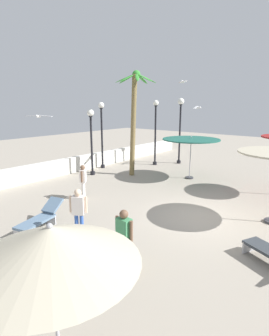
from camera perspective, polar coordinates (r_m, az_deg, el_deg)
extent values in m
plane|color=#9E9384|center=(10.68, 13.76, -9.88)|extent=(56.00, 56.00, 0.00)
cube|color=silver|center=(16.51, -16.36, -0.13)|extent=(25.20, 0.30, 0.94)
cylinder|color=#A5A5AD|center=(4.37, -15.64, -30.39)|extent=(0.05, 0.05, 2.25)
cone|color=#B7AD93|center=(3.61, -16.96, -14.96)|extent=(2.23, 2.23, 0.48)
sphere|color=#99999E|center=(3.50, -17.23, -11.47)|extent=(0.08, 0.08, 0.08)
cylinder|color=#333338|center=(15.86, 11.30, -1.97)|extent=(0.45, 0.45, 0.08)
cylinder|color=#A5A5AD|center=(15.62, 11.48, 1.85)|extent=(0.05, 0.05, 2.23)
cylinder|color=#1E594C|center=(15.45, 11.66, 5.84)|extent=(3.12, 3.12, 0.06)
sphere|color=#99999E|center=(15.43, 11.69, 6.31)|extent=(0.08, 0.08, 0.08)
cylinder|color=olive|center=(15.93, -0.27, 8.65)|extent=(0.57, 0.29, 5.72)
sphere|color=#358D31|center=(16.18, 0.39, 18.85)|extent=(0.46, 0.46, 0.46)
ellipsoid|color=#358D31|center=(16.68, 1.58, 17.98)|extent=(1.17, 0.33, 0.53)
ellipsoid|color=#358D31|center=(16.77, 0.31, 17.96)|extent=(1.00, 0.91, 0.53)
ellipsoid|color=#358D31|center=(16.49, -1.52, 18.04)|extent=(0.35, 1.17, 0.53)
ellipsoid|color=#358D31|center=(16.17, -1.90, 18.13)|extent=(0.89, 1.01, 0.53)
ellipsoid|color=#358D31|center=(15.76, -1.34, 18.27)|extent=(1.17, 0.36, 0.53)
ellipsoid|color=#358D31|center=(15.55, 0.55, 18.33)|extent=(0.98, 0.93, 0.53)
ellipsoid|color=#358D31|center=(15.73, 2.02, 18.27)|extent=(0.34, 1.17, 0.53)
ellipsoid|color=#358D31|center=(16.34, 2.56, 18.07)|extent=(1.06, 0.83, 0.53)
cylinder|color=black|center=(16.54, -8.69, -1.03)|extent=(0.28, 0.28, 0.20)
cylinder|color=black|center=(16.22, -8.89, 4.50)|extent=(0.12, 0.12, 3.42)
cylinder|color=black|center=(16.06, -9.10, 10.54)|extent=(0.22, 0.22, 0.06)
sphere|color=white|center=(16.05, -9.13, 11.25)|extent=(0.40, 0.40, 0.40)
cylinder|color=black|center=(18.24, -6.61, 0.36)|extent=(0.28, 0.28, 0.20)
cylinder|color=black|center=(17.92, -6.76, 6.05)|extent=(0.12, 0.12, 3.84)
cylinder|color=black|center=(17.79, -6.93, 12.20)|extent=(0.22, 0.22, 0.06)
sphere|color=white|center=(17.79, -6.95, 12.81)|extent=(0.38, 0.38, 0.38)
cylinder|color=black|center=(19.75, 9.16, 1.27)|extent=(0.28, 0.28, 0.20)
cylinder|color=black|center=(19.45, 9.37, 6.85)|extent=(0.12, 0.12, 4.06)
cylinder|color=black|center=(19.34, 9.59, 12.83)|extent=(0.22, 0.22, 0.06)
sphere|color=white|center=(19.34, 9.62, 13.48)|extent=(0.44, 0.44, 0.44)
cylinder|color=black|center=(19.10, 4.24, 1.00)|extent=(0.28, 0.28, 0.20)
cylinder|color=black|center=(18.79, 4.34, 6.65)|extent=(0.12, 0.12, 3.99)
cylinder|color=black|center=(18.67, 4.44, 12.74)|extent=(0.22, 0.22, 0.06)
sphere|color=white|center=(18.67, 4.45, 13.31)|extent=(0.37, 0.37, 0.37)
cube|color=#B7B7BC|center=(8.75, 22.80, -14.66)|extent=(0.51, 0.27, 0.35)
cube|color=#B7B7BC|center=(9.39, -22.57, -12.69)|extent=(0.19, 0.54, 0.35)
cube|color=#B7B7BC|center=(10.23, -17.26, -10.10)|extent=(0.19, 0.54, 0.35)
cube|color=slate|center=(9.73, -19.87, -10.41)|extent=(1.50, 0.90, 0.08)
cube|color=slate|center=(10.21, -16.62, -7.35)|extent=(0.72, 0.69, 0.41)
cylinder|color=gold|center=(7.20, -1.66, -17.78)|extent=(0.12, 0.12, 0.81)
cylinder|color=gold|center=(7.30, -2.63, -17.35)|extent=(0.12, 0.12, 0.81)
cube|color=#3F8C59|center=(6.92, -2.20, -12.61)|extent=(0.25, 0.37, 0.58)
sphere|color=brown|center=(6.75, -2.23, -9.56)|extent=(0.22, 0.22, 0.22)
cylinder|color=brown|center=(6.76, -0.68, -12.98)|extent=(0.08, 0.08, 0.52)
cylinder|color=brown|center=(7.06, -3.64, -11.82)|extent=(0.08, 0.08, 0.52)
cylinder|color=#3359B2|center=(8.88, -11.88, -11.77)|extent=(0.12, 0.12, 0.82)
cylinder|color=#3359B2|center=(8.83, -10.86, -11.85)|extent=(0.12, 0.12, 0.82)
cube|color=silver|center=(8.59, -11.58, -7.57)|extent=(0.40, 0.43, 0.58)
sphere|color=beige|center=(8.45, -11.71, -5.03)|extent=(0.22, 0.22, 0.22)
cylinder|color=beige|center=(8.65, -13.13, -7.30)|extent=(0.08, 0.08, 0.52)
cylinder|color=beige|center=(8.51, -10.03, -7.48)|extent=(0.08, 0.08, 0.52)
cylinder|color=silver|center=(12.28, -10.61, -4.71)|extent=(0.12, 0.12, 0.78)
cylinder|color=silver|center=(12.43, -10.46, -4.49)|extent=(0.12, 0.12, 0.78)
cube|color=silver|center=(12.17, -10.66, -1.63)|extent=(0.43, 0.41, 0.55)
sphere|color=brown|center=(12.08, -10.74, 0.11)|extent=(0.21, 0.21, 0.21)
cylinder|color=brown|center=(11.94, -10.91, -1.79)|extent=(0.08, 0.08, 0.49)
cylinder|color=brown|center=(12.39, -10.44, -1.22)|extent=(0.08, 0.08, 0.49)
ellipsoid|color=white|center=(13.43, -19.24, 10.08)|extent=(0.34, 0.26, 0.12)
sphere|color=white|center=(13.28, -19.63, 10.15)|extent=(0.10, 0.10, 0.10)
cube|color=silver|center=(13.27, -18.02, 10.22)|extent=(0.43, 0.64, 0.07)
cube|color=silver|center=(13.60, -20.45, 10.10)|extent=(0.43, 0.64, 0.03)
ellipsoid|color=white|center=(16.54, 10.00, 17.21)|extent=(0.33, 0.29, 0.12)
sphere|color=white|center=(16.61, 10.57, 17.27)|extent=(0.10, 0.10, 0.10)
cube|color=silver|center=(16.77, 9.65, 17.23)|extent=(0.42, 0.48, 0.12)
cube|color=silver|center=(16.30, 10.36, 17.33)|extent=(0.42, 0.49, 0.03)
ellipsoid|color=white|center=(18.68, 12.90, 12.10)|extent=(0.16, 0.33, 0.12)
sphere|color=white|center=(18.62, 13.40, 12.16)|extent=(0.10, 0.10, 0.10)
cube|color=silver|center=(18.97, 13.22, 12.16)|extent=(0.62, 0.21, 0.13)
cube|color=silver|center=(18.39, 12.57, 12.17)|extent=(0.61, 0.21, 0.17)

